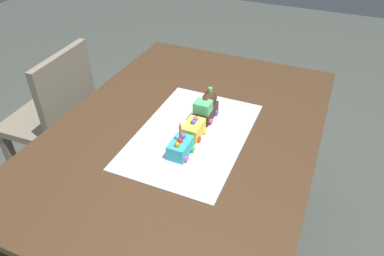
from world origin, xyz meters
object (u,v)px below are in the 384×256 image
Objects in this scene: dining_table at (187,148)px; birthday_candle at (180,130)px; cake_car_hopper_turquoise at (180,147)px; cake_locomotive at (206,108)px; cake_car_flatbed_lemon at (193,129)px; chair at (57,117)px.

birthday_candle is at bearing 16.69° from dining_table.
dining_table is 14.00× the size of cake_car_hopper_turquoise.
cake_car_flatbed_lemon is (0.13, 0.00, -0.02)m from cake_locomotive.
chair and cake_locomotive have the same top height.
cake_car_flatbed_lemon is at bearing 49.19° from dining_table.
dining_table is at bearing 78.21° from chair.
cake_car_hopper_turquoise is (0.12, 0.00, 0.00)m from cake_car_flatbed_lemon.
cake_locomotive is 1.40× the size of cake_car_flatbed_lemon.
chair is 6.14× the size of cake_locomotive.
chair is 13.11× the size of birthday_candle.
birthday_candle is at bearing 0.00° from cake_locomotive.
cake_locomotive is at bearing 152.18° from dining_table.
birthday_candle is at bearing -180.00° from cake_car_hopper_turquoise.
cake_locomotive is 2.13× the size of birthday_candle.
chair is 0.94m from cake_locomotive.
birthday_candle is at bearing 69.14° from chair.
chair reaches higher than cake_car_flatbed_lemon.
chair is 1.00m from birthday_candle.
cake_car_hopper_turquoise is at bearing 0.00° from cake_car_flatbed_lemon.
cake_car_hopper_turquoise is at bearing 0.00° from birthday_candle.
cake_car_flatbed_lemon and cake_car_hopper_turquoise have the same top height.
cake_car_flatbed_lemon is (0.04, 0.05, 0.14)m from dining_table.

